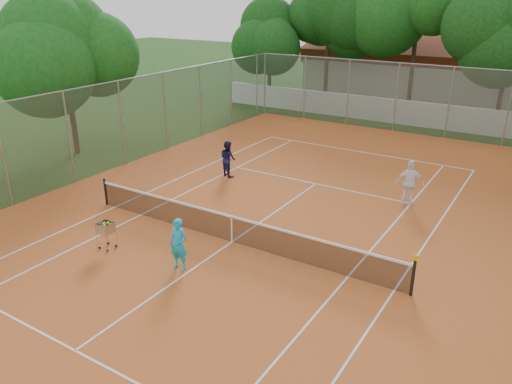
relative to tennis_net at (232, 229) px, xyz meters
The scene contains 12 objects.
ground 0.51m from the tennis_net, ahead, with size 120.00×120.00×0.00m, color #183A10.
court_pad 0.50m from the tennis_net, ahead, with size 18.00×34.00×0.02m, color #BC5B24.
court_lines 0.49m from the tennis_net, ahead, with size 10.98×23.78×0.01m, color white.
tennis_net is the anchor object (origin of this frame).
perimeter_fence 1.49m from the tennis_net, ahead, with size 18.00×34.00×4.00m, color slate.
boundary_wall 19.00m from the tennis_net, 90.00° to the left, with size 26.00×0.30×1.50m, color white.
clubhouse 29.12m from the tennis_net, 93.95° to the left, with size 16.40×9.00×4.40m, color beige.
tropical_trees 22.45m from the tennis_net, 90.00° to the left, with size 29.00×19.00×10.00m, color #0E3810.
player_near 2.28m from the tennis_net, 98.98° to the right, with size 0.59×0.39×1.61m, color #18A9D3.
player_far_left 6.51m from the tennis_net, 126.11° to the left, with size 0.79×0.61×1.62m, color #181948.
player_far_right 7.38m from the tennis_net, 56.80° to the left, with size 1.07×0.45×1.83m, color white.
ball_hopper 4.03m from the tennis_net, 141.58° to the right, with size 0.48×0.48×1.00m, color #ACACB3.
Camera 1 is at (8.50, -12.09, 7.71)m, focal length 35.00 mm.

